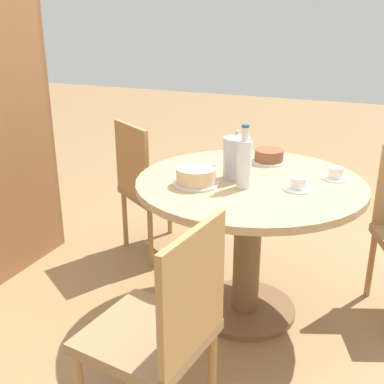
# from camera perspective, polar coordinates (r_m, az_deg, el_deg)

# --- Properties ---
(ground_plane) EXTENTS (14.00, 14.00, 0.00)m
(ground_plane) POSITION_cam_1_polar(r_m,az_deg,el_deg) (2.73, 6.22, -13.78)
(ground_plane) COLOR #937047
(dining_table) EXTENTS (1.13, 1.13, 0.76)m
(dining_table) POSITION_cam_1_polar(r_m,az_deg,el_deg) (2.45, 6.73, -2.69)
(dining_table) COLOR brown
(dining_table) RESTS_ON ground_plane
(chair_b) EXTENTS (0.58, 0.58, 0.89)m
(chair_b) POSITION_cam_1_polar(r_m,az_deg,el_deg) (3.14, -4.85, 0.74)
(chair_b) COLOR #A87A47
(chair_b) RESTS_ON ground_plane
(chair_c) EXTENTS (0.47, 0.47, 0.89)m
(chair_c) POSITION_cam_1_polar(r_m,az_deg,el_deg) (1.78, -3.67, -15.92)
(chair_c) COLOR #A87A47
(chair_c) RESTS_ON ground_plane
(coffee_pot) EXTENTS (0.13, 0.13, 0.25)m
(coffee_pot) POSITION_cam_1_polar(r_m,az_deg,el_deg) (2.37, 5.24, 4.18)
(coffee_pot) COLOR silver
(coffee_pot) RESTS_ON dining_table
(water_bottle) EXTENTS (0.07, 0.07, 0.30)m
(water_bottle) POSITION_cam_1_polar(r_m,az_deg,el_deg) (2.24, 6.31, 3.49)
(water_bottle) COLOR silver
(water_bottle) RESTS_ON dining_table
(cake_main) EXTENTS (0.22, 0.22, 0.09)m
(cake_main) POSITION_cam_1_polar(r_m,az_deg,el_deg) (2.29, 0.50, 1.81)
(cake_main) COLOR silver
(cake_main) RESTS_ON dining_table
(cake_second) EXTENTS (0.19, 0.19, 0.07)m
(cake_second) POSITION_cam_1_polar(r_m,az_deg,el_deg) (2.68, 9.09, 4.16)
(cake_second) COLOR silver
(cake_second) RESTS_ON dining_table
(cup_a) EXTENTS (0.14, 0.14, 0.06)m
(cup_a) POSITION_cam_1_polar(r_m,az_deg,el_deg) (2.29, 12.46, 0.83)
(cup_a) COLOR white
(cup_a) RESTS_ON dining_table
(cup_b) EXTENTS (0.14, 0.14, 0.06)m
(cup_b) POSITION_cam_1_polar(r_m,az_deg,el_deg) (2.76, 5.40, 4.64)
(cup_b) COLOR white
(cup_b) RESTS_ON dining_table
(cup_c) EXTENTS (0.14, 0.14, 0.06)m
(cup_c) POSITION_cam_1_polar(r_m,az_deg,el_deg) (2.48, 16.66, 2.01)
(cup_c) COLOR white
(cup_c) RESTS_ON dining_table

